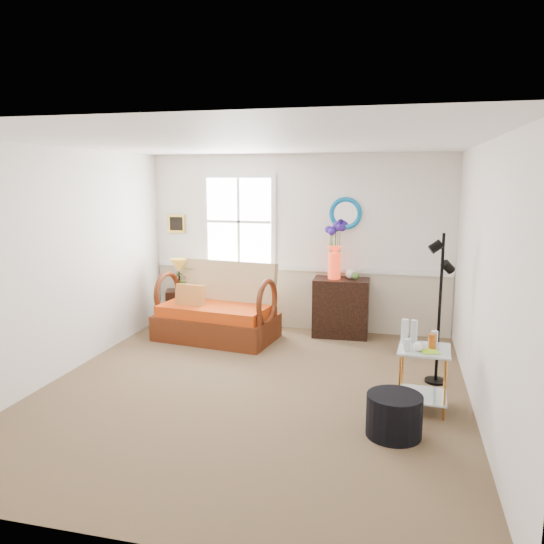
% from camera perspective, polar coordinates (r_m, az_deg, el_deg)
% --- Properties ---
extents(floor, '(4.50, 5.00, 0.01)m').
position_cam_1_polar(floor, '(5.84, -2.13, -12.61)').
color(floor, brown).
rests_on(floor, ground).
extents(ceiling, '(4.50, 5.00, 0.01)m').
position_cam_1_polar(ceiling, '(5.40, -2.32, 13.76)').
color(ceiling, white).
rests_on(ceiling, walls).
extents(walls, '(4.51, 5.01, 2.60)m').
position_cam_1_polar(walls, '(5.47, -2.22, 0.04)').
color(walls, white).
rests_on(walls, floor).
extents(wainscot, '(4.46, 0.02, 0.90)m').
position_cam_1_polar(wainscot, '(8.01, 2.70, -2.92)').
color(wainscot, '#B9A992').
rests_on(wainscot, walls).
extents(chair_rail, '(4.46, 0.04, 0.06)m').
position_cam_1_polar(chair_rail, '(7.91, 2.72, 0.38)').
color(chair_rail, white).
rests_on(chair_rail, walls).
extents(window, '(1.14, 0.06, 1.44)m').
position_cam_1_polar(window, '(8.04, -3.58, 5.42)').
color(window, white).
rests_on(window, walls).
extents(picture, '(0.28, 0.03, 0.28)m').
position_cam_1_polar(picture, '(8.41, -10.23, 5.15)').
color(picture, gold).
rests_on(picture, walls).
extents(mirror, '(0.47, 0.07, 0.47)m').
position_cam_1_polar(mirror, '(7.72, 7.92, 6.27)').
color(mirror, '#1180C4').
rests_on(mirror, walls).
extents(loveseat, '(1.74, 1.14, 1.06)m').
position_cam_1_polar(loveseat, '(7.49, -6.03, -3.23)').
color(loveseat, '#61210B').
rests_on(loveseat, floor).
extents(throw_pillow, '(0.45, 0.19, 0.43)m').
position_cam_1_polar(throw_pillow, '(7.52, -8.82, -3.01)').
color(throw_pillow, '#BB5012').
rests_on(throw_pillow, loveseat).
extents(lamp_stand, '(0.42, 0.42, 0.58)m').
position_cam_1_polar(lamp_stand, '(8.18, -10.09, -3.93)').
color(lamp_stand, black).
rests_on(lamp_stand, floor).
extents(table_lamp, '(0.36, 0.36, 0.47)m').
position_cam_1_polar(table_lamp, '(8.08, -9.97, -0.26)').
color(table_lamp, '#AC8427').
rests_on(table_lamp, lamp_stand).
extents(potted_plant, '(0.43, 0.45, 0.27)m').
position_cam_1_polar(potted_plant, '(8.11, -9.24, -0.91)').
color(potted_plant, '#47782D').
rests_on(potted_plant, lamp_stand).
extents(cabinet, '(0.80, 0.52, 0.84)m').
position_cam_1_polar(cabinet, '(7.71, 7.44, -3.76)').
color(cabinet, black).
rests_on(cabinet, floor).
extents(flower_vase, '(0.28, 0.28, 0.78)m').
position_cam_1_polar(flower_vase, '(7.54, 6.76, 2.21)').
color(flower_vase, red).
rests_on(flower_vase, cabinet).
extents(side_table, '(0.52, 0.52, 0.62)m').
position_cam_1_polar(side_table, '(5.50, 15.91, -10.99)').
color(side_table, '#C68036').
rests_on(side_table, floor).
extents(tabletop_items, '(0.51, 0.51, 0.25)m').
position_cam_1_polar(tabletop_items, '(5.40, 15.67, -6.50)').
color(tabletop_items, silver).
rests_on(tabletop_items, side_table).
extents(floor_lamp, '(0.29, 0.29, 1.68)m').
position_cam_1_polar(floor_lamp, '(6.08, 17.58, -3.86)').
color(floor_lamp, black).
rests_on(floor_lamp, floor).
extents(ottoman, '(0.56, 0.56, 0.38)m').
position_cam_1_polar(ottoman, '(4.96, 13.00, -14.79)').
color(ottoman, black).
rests_on(ottoman, floor).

